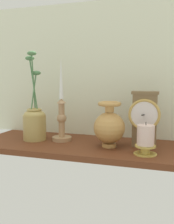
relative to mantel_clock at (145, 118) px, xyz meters
The scene contains 7 objects.
ground_plane 27.21cm from the mantel_clock, behind, with size 100.00×36.00×2.40cm, color #5E2E18.
back_wall 35.07cm from the mantel_clock, 146.07° to the left, with size 120.00×2.00×65.00cm, color silver.
mantel_clock is the anchor object (origin of this frame).
candlestick_tall_left 36.97cm from the mantel_clock, behind, with size 8.90×8.90×37.73cm.
brass_vase_bulbous 14.94cm from the mantel_clock, 161.18° to the right, with size 13.01×13.01×18.87cm.
brass_vase_jar 49.75cm from the mantel_clock, behind, with size 10.59×10.59×40.27cm.
pillar_candle_front 12.97cm from the mantel_clock, 82.96° to the right, with size 8.64×8.64×12.30cm.
Camera 1 is at (31.36, -102.10, 27.54)cm, focal length 40.23 mm.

